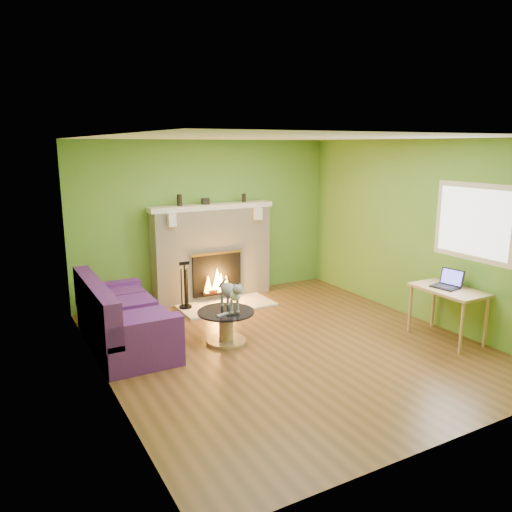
{
  "coord_description": "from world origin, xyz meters",
  "views": [
    {
      "loc": [
        -3.24,
        -5.09,
        2.51
      ],
      "look_at": [
        -0.22,
        0.4,
        1.12
      ],
      "focal_mm": 35.0,
      "sensor_mm": 36.0,
      "label": 1
    }
  ],
  "objects": [
    {
      "name": "coffee_table",
      "position": [
        -0.63,
        0.47,
        0.24
      ],
      "size": [
        0.74,
        0.74,
        0.42
      ],
      "color": "tan",
      "rests_on": "floor"
    },
    {
      "name": "fire_tools",
      "position": [
        -0.63,
        1.95,
        0.4
      ],
      "size": [
        0.2,
        0.2,
        0.74
      ],
      "primitive_type": null,
      "color": "black",
      "rests_on": "hearth"
    },
    {
      "name": "window_pane",
      "position": [
        2.23,
        -0.9,
        1.55
      ],
      "size": [
        0.0,
        1.06,
        1.06
      ],
      "primitive_type": "plane",
      "rotation": [
        1.57,
        0.0,
        -1.57
      ],
      "color": "white",
      "rests_on": "wall_right"
    },
    {
      "name": "mantel_box",
      "position": [
        -0.1,
        2.33,
        1.63
      ],
      "size": [
        0.12,
        0.08,
        0.1
      ],
      "primitive_type": "cube",
      "color": "black",
      "rests_on": "mantel"
    },
    {
      "name": "laptop",
      "position": [
        1.93,
        -0.8,
        0.81
      ],
      "size": [
        0.33,
        0.36,
        0.24
      ],
      "primitive_type": null,
      "rotation": [
        0.0,
        0.0,
        0.17
      ],
      "color": "black",
      "rests_on": "desk"
    },
    {
      "name": "fireplace",
      "position": [
        0.0,
        2.32,
        0.77
      ],
      "size": [
        2.1,
        0.46,
        1.58
      ],
      "color": "beige",
      "rests_on": "floor"
    },
    {
      "name": "wall_right",
      "position": [
        2.25,
        0.0,
        1.3
      ],
      "size": [
        0.0,
        5.0,
        5.0
      ],
      "primitive_type": "plane",
      "rotation": [
        1.57,
        0.0,
        -1.57
      ],
      "color": "#568B2D",
      "rests_on": "floor"
    },
    {
      "name": "cat",
      "position": [
        -0.55,
        0.52,
        0.62
      ],
      "size": [
        0.28,
        0.67,
        0.41
      ],
      "primitive_type": null,
      "rotation": [
        0.0,
        0.0,
        -0.06
      ],
      "color": "slate",
      "rests_on": "coffee_table"
    },
    {
      "name": "remote_black",
      "position": [
        -0.61,
        0.29,
        0.43
      ],
      "size": [
        0.16,
        0.05,
        0.02
      ],
      "primitive_type": "cube",
      "rotation": [
        0.0,
        0.0,
        -0.03
      ],
      "color": "black",
      "rests_on": "coffee_table"
    },
    {
      "name": "sofa",
      "position": [
        -1.86,
        1.01,
        0.34
      ],
      "size": [
        0.89,
        1.95,
        0.87
      ],
      "color": "#41185D",
      "rests_on": "floor"
    },
    {
      "name": "ceiling",
      "position": [
        0.0,
        0.0,
        2.6
      ],
      "size": [
        5.0,
        5.0,
        0.0
      ],
      "primitive_type": "plane",
      "rotation": [
        3.14,
        0.0,
        0.0
      ],
      "color": "white",
      "rests_on": "wall_back"
    },
    {
      "name": "mantel_vase_right",
      "position": [
        0.6,
        2.33,
        1.65
      ],
      "size": [
        0.07,
        0.07,
        0.14
      ],
      "primitive_type": "cylinder",
      "color": "black",
      "rests_on": "mantel"
    },
    {
      "name": "remote_silver",
      "position": [
        -0.73,
        0.35,
        0.43
      ],
      "size": [
        0.18,
        0.08,
        0.02
      ],
      "primitive_type": "cube",
      "rotation": [
        0.0,
        0.0,
        0.23
      ],
      "color": "gray",
      "rests_on": "coffee_table"
    },
    {
      "name": "hearth",
      "position": [
        0.0,
        1.8,
        0.01
      ],
      "size": [
        1.5,
        0.75,
        0.03
      ],
      "primitive_type": "cube",
      "color": "beige",
      "rests_on": "floor"
    },
    {
      "name": "mantel",
      "position": [
        0.0,
        2.3,
        1.54
      ],
      "size": [
        2.1,
        0.28,
        0.08
      ],
      "primitive_type": "cube",
      "color": "silver",
      "rests_on": "fireplace"
    },
    {
      "name": "desk",
      "position": [
        1.95,
        -0.85,
        0.61
      ],
      "size": [
        0.54,
        0.94,
        0.69
      ],
      "color": "tan",
      "rests_on": "floor"
    },
    {
      "name": "wall_back",
      "position": [
        0.0,
        2.5,
        1.3
      ],
      "size": [
        5.0,
        0.0,
        5.0
      ],
      "primitive_type": "plane",
      "rotation": [
        1.57,
        0.0,
        0.0
      ],
      "color": "#568B2D",
      "rests_on": "floor"
    },
    {
      "name": "mantel_vase_left",
      "position": [
        -0.54,
        2.33,
        1.67
      ],
      "size": [
        0.08,
        0.08,
        0.18
      ],
      "primitive_type": "cylinder",
      "color": "black",
      "rests_on": "mantel"
    },
    {
      "name": "floor",
      "position": [
        0.0,
        0.0,
        0.0
      ],
      "size": [
        5.0,
        5.0,
        0.0
      ],
      "primitive_type": "plane",
      "color": "#583719",
      "rests_on": "ground"
    },
    {
      "name": "window_frame",
      "position": [
        2.24,
        -0.9,
        1.55
      ],
      "size": [
        0.0,
        1.2,
        1.2
      ],
      "primitive_type": "plane",
      "rotation": [
        1.57,
        0.0,
        -1.57
      ],
      "color": "silver",
      "rests_on": "wall_right"
    },
    {
      "name": "wall_left",
      "position": [
        -2.25,
        0.0,
        1.3
      ],
      "size": [
        0.0,
        5.0,
        5.0
      ],
      "primitive_type": "plane",
      "rotation": [
        1.57,
        0.0,
        1.57
      ],
      "color": "#568B2D",
      "rests_on": "floor"
    },
    {
      "name": "wall_front",
      "position": [
        0.0,
        -2.5,
        1.3
      ],
      "size": [
        5.0,
        0.0,
        5.0
      ],
      "primitive_type": "plane",
      "rotation": [
        -1.57,
        0.0,
        0.0
      ],
      "color": "#568B2D",
      "rests_on": "floor"
    }
  ]
}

